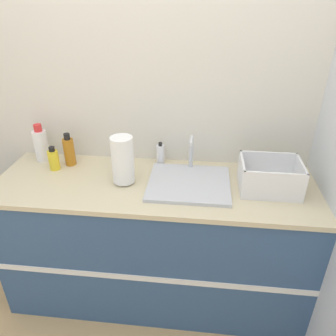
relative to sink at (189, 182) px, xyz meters
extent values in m
plane|color=tan|center=(-0.20, -0.31, -0.91)|extent=(12.00, 12.00, 0.00)
cube|color=beige|center=(-0.20, 0.33, 0.39)|extent=(4.27, 0.06, 2.60)
cube|color=#33517A|center=(-0.20, -0.01, -0.48)|extent=(1.87, 0.61, 0.86)
cube|color=white|center=(-0.20, -0.31, -0.48)|extent=(1.87, 0.01, 0.04)
cube|color=beige|center=(-0.20, -0.01, -0.03)|extent=(1.90, 0.63, 0.03)
cube|color=silver|center=(0.00, -0.01, -0.01)|extent=(0.47, 0.41, 0.02)
cylinder|color=silver|center=(0.00, 0.18, 0.10)|extent=(0.02, 0.02, 0.20)
cylinder|color=silver|center=(0.00, 0.13, 0.20)|extent=(0.02, 0.11, 0.02)
cylinder|color=#4C4C51|center=(-0.38, -0.02, -0.01)|extent=(0.10, 0.10, 0.01)
cylinder|color=white|center=(-0.38, -0.02, 0.13)|extent=(0.13, 0.13, 0.27)
cube|color=white|center=(0.45, 0.00, -0.01)|extent=(0.33, 0.26, 0.01)
cube|color=white|center=(0.45, -0.12, 0.08)|extent=(0.33, 0.01, 0.16)
cube|color=white|center=(0.45, 0.12, 0.08)|extent=(0.33, 0.01, 0.16)
cube|color=white|center=(0.29, 0.00, 0.08)|extent=(0.01, 0.26, 0.16)
cube|color=white|center=(0.61, 0.00, 0.08)|extent=(0.01, 0.26, 0.16)
cylinder|color=yellow|center=(-0.85, 0.09, 0.05)|extent=(0.06, 0.06, 0.12)
cylinder|color=black|center=(-0.85, 0.09, 0.12)|extent=(0.04, 0.04, 0.03)
cylinder|color=white|center=(-0.97, 0.20, 0.09)|extent=(0.09, 0.09, 0.20)
cylinder|color=red|center=(-0.97, 0.20, 0.21)|extent=(0.05, 0.05, 0.04)
cylinder|color=#B26B19|center=(-0.77, 0.16, 0.07)|extent=(0.07, 0.07, 0.17)
cylinder|color=black|center=(-0.77, 0.16, 0.18)|extent=(0.04, 0.04, 0.04)
cylinder|color=silver|center=(-0.20, 0.24, 0.05)|extent=(0.05, 0.05, 0.13)
cylinder|color=black|center=(-0.20, 0.24, 0.12)|extent=(0.02, 0.02, 0.02)
camera|label=1|loc=(0.06, -1.62, 0.98)|focal=35.00mm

